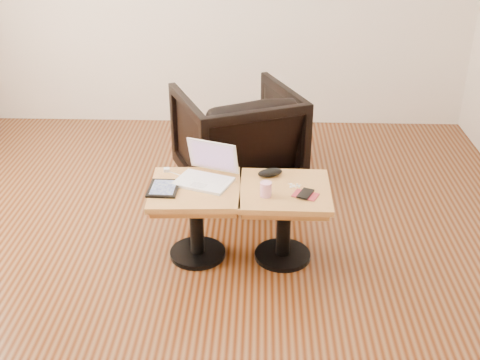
{
  "coord_description": "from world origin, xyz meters",
  "views": [
    {
      "loc": [
        0.35,
        -3.22,
        2.15
      ],
      "look_at": [
        0.23,
        -0.06,
        0.54
      ],
      "focal_mm": 45.0,
      "sensor_mm": 36.0,
      "label": 1
    }
  ],
  "objects_px": {
    "side_table_right": "(284,206)",
    "armchair": "(237,138)",
    "laptop": "(207,173)",
    "side_table_left": "(196,204)",
    "striped_cup": "(266,189)"
  },
  "relations": [
    {
      "from": "side_table_left",
      "to": "laptop",
      "type": "distance_m",
      "value": 0.2
    },
    {
      "from": "side_table_right",
      "to": "striped_cup",
      "type": "distance_m",
      "value": 0.22
    },
    {
      "from": "side_table_left",
      "to": "striped_cup",
      "type": "height_order",
      "value": "striped_cup"
    },
    {
      "from": "side_table_left",
      "to": "armchair",
      "type": "xyz_separation_m",
      "value": [
        0.21,
        1.0,
        0.02
      ]
    },
    {
      "from": "side_table_right",
      "to": "striped_cup",
      "type": "xyz_separation_m",
      "value": [
        -0.12,
        -0.1,
        0.17
      ]
    },
    {
      "from": "side_table_left",
      "to": "armchair",
      "type": "bearing_deg",
      "value": 75.62
    },
    {
      "from": "side_table_right",
      "to": "laptop",
      "type": "distance_m",
      "value": 0.51
    },
    {
      "from": "laptop",
      "to": "side_table_left",
      "type": "bearing_deg",
      "value": -103.45
    },
    {
      "from": "side_table_left",
      "to": "side_table_right",
      "type": "height_order",
      "value": "same"
    },
    {
      "from": "side_table_left",
      "to": "striped_cup",
      "type": "distance_m",
      "value": 0.46
    },
    {
      "from": "side_table_right",
      "to": "laptop",
      "type": "xyz_separation_m",
      "value": [
        -0.47,
        0.09,
        0.17
      ]
    },
    {
      "from": "side_table_left",
      "to": "laptop",
      "type": "relative_size",
      "value": 1.39
    },
    {
      "from": "side_table_right",
      "to": "armchair",
      "type": "xyz_separation_m",
      "value": [
        -0.33,
        1.0,
        0.02
      ]
    },
    {
      "from": "striped_cup",
      "to": "side_table_right",
      "type": "bearing_deg",
      "value": 39.93
    },
    {
      "from": "side_table_left",
      "to": "striped_cup",
      "type": "bearing_deg",
      "value": -15.77
    }
  ]
}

